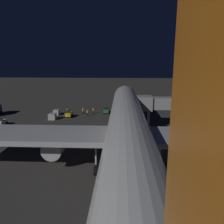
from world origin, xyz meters
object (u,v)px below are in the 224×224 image
object	(u,v)px
airliner_at_gate	(128,134)
baggage_container_mid_row	(57,112)
jet_bridge	(180,104)
ground_crew_by_belt_loader	(87,112)
baggage_tug_spare	(69,114)
ground_crew_marshaller_fwd	(83,111)
pushback_tug	(1,122)
traffic_cone_nose_port	(133,115)
ground_crew_near_nose_gear	(67,111)
traffic_cone_nose_starboard	(117,115)
ground_crew_by_tug	(93,110)
baggage_container_near_belt	(52,117)
baggage_tug_lead	(106,111)

from	to	relation	value
airliner_at_gate	baggage_container_mid_row	bearing A→B (deg)	-59.51
jet_bridge	ground_crew_by_belt_loader	distance (m)	25.10
baggage_tug_spare	ground_crew_marshaller_fwd	size ratio (longest dim) A/B	1.53
pushback_tug	traffic_cone_nose_port	bearing A→B (deg)	-161.83
ground_crew_near_nose_gear	traffic_cone_nose_port	size ratio (longest dim) A/B	3.17
traffic_cone_nose_starboard	pushback_tug	bearing A→B (deg)	20.93
ground_crew_by_belt_loader	jet_bridge	bearing A→B (deg)	153.21
baggage_container_mid_row	ground_crew_by_tug	distance (m)	10.36
airliner_at_gate	baggage_container_near_belt	world-z (taller)	airliner_at_gate
jet_bridge	baggage_container_mid_row	distance (m)	33.62
baggage_container_near_belt	ground_crew_marshaller_fwd	size ratio (longest dim) A/B	1.04
ground_crew_marshaller_fwd	ground_crew_by_belt_loader	bearing A→B (deg)	126.08
baggage_tug_lead	traffic_cone_nose_starboard	size ratio (longest dim) A/B	4.65
baggage_tug_lead	ground_crew_by_tug	bearing A→B (deg)	5.73
jet_bridge	baggage_container_mid_row	world-z (taller)	jet_bridge
jet_bridge	baggage_tug_spare	size ratio (longest dim) A/B	8.20
jet_bridge	pushback_tug	xyz separation A→B (m)	(40.71, -1.05, -5.05)
baggage_container_mid_row	ground_crew_by_tug	xyz separation A→B (m)	(-10.19, -1.82, 0.22)
pushback_tug	baggage_container_mid_row	bearing A→B (deg)	-131.34
baggage_tug_lead	baggage_container_mid_row	xyz separation A→B (m)	(13.86, 2.19, -0.06)
airliner_at_gate	jet_bridge	xyz separation A→B (m)	(-11.80, -20.32, 0.09)
baggage_container_mid_row	traffic_cone_nose_port	distance (m)	21.35
baggage_tug_spare	ground_crew_marshaller_fwd	distance (m)	4.87
baggage_container_mid_row	ground_crew_by_belt_loader	xyz separation A→B (m)	(-8.94, 1.07, 0.28)
baggage_container_near_belt	traffic_cone_nose_port	world-z (taller)	baggage_container_near_belt
ground_crew_marshaller_fwd	jet_bridge	bearing A→B (deg)	150.54
ground_crew_near_nose_gear	traffic_cone_nose_port	world-z (taller)	ground_crew_near_nose_gear
baggage_tug_lead	ground_crew_by_belt_loader	world-z (taller)	baggage_tug_lead
pushback_tug	baggage_container_mid_row	world-z (taller)	pushback_tug
jet_bridge	ground_crew_marshaller_fwd	world-z (taller)	jet_bridge
pushback_tug	traffic_cone_nose_starboard	world-z (taller)	pushback_tug
airliner_at_gate	baggage_tug_lead	xyz separation A→B (m)	(5.27, -34.68, -4.96)
ground_crew_by_tug	baggage_container_near_belt	bearing A→B (deg)	35.30
baggage_container_near_belt	ground_crew_near_nose_gear	world-z (taller)	ground_crew_near_nose_gear
baggage_container_mid_row	ground_crew_marshaller_fwd	bearing A→B (deg)	-170.93
airliner_at_gate	ground_crew_near_nose_gear	size ratio (longest dim) A/B	37.52
baggage_container_near_belt	traffic_cone_nose_starboard	world-z (taller)	baggage_container_near_belt
baggage_tug_spare	ground_crew_near_nose_gear	xyz separation A→B (m)	(1.27, -3.30, 0.18)
ground_crew_by_tug	traffic_cone_nose_port	bearing A→B (deg)	166.22
baggage_container_mid_row	traffic_cone_nose_starboard	world-z (taller)	baggage_container_mid_row
traffic_cone_nose_port	traffic_cone_nose_starboard	bearing A→B (deg)	0.00
baggage_container_mid_row	traffic_cone_nose_port	xyz separation A→B (m)	(-21.33, 0.91, -0.45)
jet_bridge	traffic_cone_nose_port	xyz separation A→B (m)	(9.60, -11.27, -5.56)
baggage_tug_lead	baggage_tug_spare	distance (m)	10.85
ground_crew_near_nose_gear	ground_crew_by_belt_loader	distance (m)	6.43
baggage_tug_spare	traffic_cone_nose_port	world-z (taller)	baggage_tug_spare
pushback_tug	baggage_container_near_belt	world-z (taller)	pushback_tug
pushback_tug	ground_crew_by_belt_loader	xyz separation A→B (m)	(-18.73, -10.05, 0.22)
pushback_tug	baggage_container_near_belt	size ratio (longest dim) A/B	1.44
ground_crew_marshaller_fwd	traffic_cone_nose_starboard	xyz separation A→B (m)	(-9.62, 2.07, -0.69)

